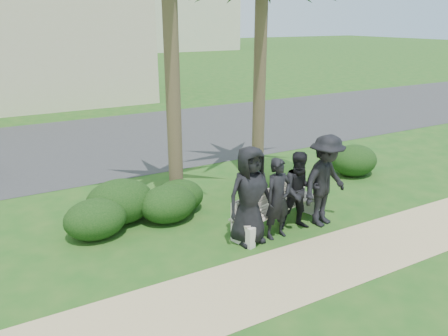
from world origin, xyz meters
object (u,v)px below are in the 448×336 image
at_px(man_a, 250,196).
at_px(man_b, 278,199).
at_px(man_c, 300,191).
at_px(park_bench, 278,210).
at_px(man_d, 325,181).

relative_size(man_a, man_b, 1.18).
distance_m(man_a, man_b, 0.60).
bearing_deg(man_a, man_b, -11.10).
relative_size(man_b, man_c, 0.99).
relative_size(park_bench, man_c, 1.46).
distance_m(park_bench, man_b, 0.64).
distance_m(man_b, man_c, 0.61).
relative_size(man_a, man_d, 0.99).
bearing_deg(man_d, man_c, 156.03).
relative_size(man_a, man_c, 1.17).
height_order(man_a, man_c, man_a).
xyz_separation_m(park_bench, man_d, (0.89, -0.36, 0.60)).
xyz_separation_m(park_bench, man_a, (-0.84, -0.26, 0.59)).
bearing_deg(park_bench, man_d, -37.12).
distance_m(man_b, man_d, 1.16).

